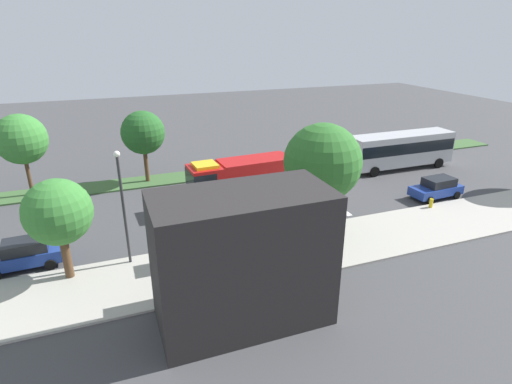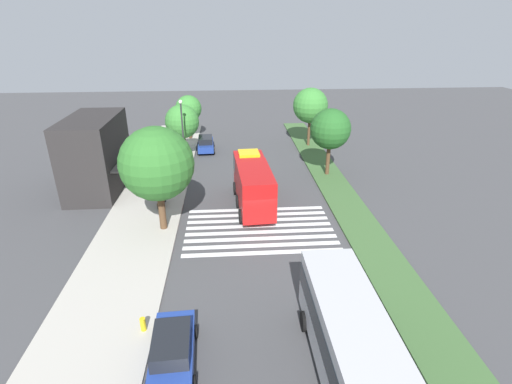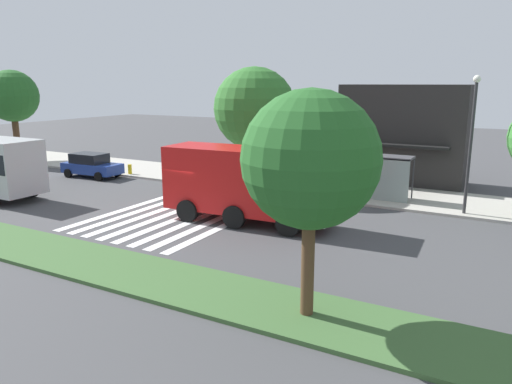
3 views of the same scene
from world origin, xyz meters
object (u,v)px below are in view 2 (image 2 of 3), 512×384
object	(u,v)px
bench_near_shelter	(162,200)
sidewalk_tree_west	(157,164)
parked_car_mid	(206,144)
fire_hydrant	(143,324)
sidewalk_tree_east	(182,122)
parked_car_west	(173,349)
fire_truck	(252,182)
median_tree_far_west	(330,129)
sidewalk_tree_far_east	(189,109)
transit_bus	(358,359)
bus_stop_shelter	(167,168)
median_tree_west	(310,106)
street_lamp	(183,129)

from	to	relation	value
bench_near_shelter	sidewalk_tree_west	bearing A→B (deg)	-170.50
parked_car_mid	fire_hydrant	bearing A→B (deg)	173.92
sidewalk_tree_east	parked_car_west	bearing A→B (deg)	-175.49
fire_truck	median_tree_far_west	world-z (taller)	median_tree_far_west
parked_car_west	fire_hydrant	xyz separation A→B (m)	(2.05, 1.70, -0.38)
sidewalk_tree_far_east	median_tree_far_west	bearing A→B (deg)	-133.41
fire_hydrant	sidewalk_tree_far_east	bearing A→B (deg)	0.86
sidewalk_tree_west	sidewalk_tree_far_east	distance (m)	23.38
transit_bus	bench_near_shelter	world-z (taller)	transit_bus
bench_near_shelter	transit_bus	bearing A→B (deg)	-150.47
bus_stop_shelter	bench_near_shelter	world-z (taller)	bus_stop_shelter
bus_stop_shelter	bench_near_shelter	distance (m)	4.20
transit_bus	sidewalk_tree_far_east	distance (m)	38.95
bench_near_shelter	sidewalk_tree_east	size ratio (longest dim) A/B	0.28
sidewalk_tree_east	median_tree_far_west	distance (m)	15.62
median_tree_far_west	median_tree_west	distance (m)	9.46
transit_bus	sidewalk_tree_east	xyz separation A→B (m)	(30.12, 9.62, 1.98)
fire_truck	median_tree_west	world-z (taller)	median_tree_west
parked_car_mid	sidewalk_tree_far_east	distance (m)	6.31
sidewalk_tree_far_east	median_tree_west	bearing A→B (deg)	-106.13
parked_car_mid	sidewalk_tree_west	size ratio (longest dim) A/B	0.58
fire_truck	street_lamp	world-z (taller)	street_lamp
street_lamp	sidewalk_tree_far_east	world-z (taller)	street_lamp
fire_truck	street_lamp	bearing A→B (deg)	32.11
bench_near_shelter	parked_car_west	bearing A→B (deg)	-169.93
sidewalk_tree_far_east	transit_bus	bearing A→B (deg)	-165.68
street_lamp	bench_near_shelter	bearing A→B (deg)	173.29
street_lamp	parked_car_west	bearing A→B (deg)	-175.81
street_lamp	fire_hydrant	xyz separation A→B (m)	(-22.60, -0.10, -3.65)
bus_stop_shelter	median_tree_far_west	xyz separation A→B (m)	(1.99, -15.05, 2.72)
sidewalk_tree_east	transit_bus	bearing A→B (deg)	-162.28
bench_near_shelter	sidewalk_tree_far_east	world-z (taller)	sidewalk_tree_far_east
fire_truck	parked_car_west	world-z (taller)	fire_truck
parked_car_west	sidewalk_tree_west	bearing A→B (deg)	7.47
sidewalk_tree_east	median_tree_far_west	bearing A→B (deg)	-112.75
parked_car_west	bus_stop_shelter	world-z (taller)	bus_stop_shelter
fire_truck	parked_car_west	distance (m)	16.48
bus_stop_shelter	sidewalk_tree_far_east	xyz separation A→B (m)	(15.61, -0.65, 1.97)
fire_truck	parked_car_west	size ratio (longest dim) A/B	1.91
fire_truck	bus_stop_shelter	xyz separation A→B (m)	(4.12, 7.35, -0.18)
parked_car_mid	fire_hydrant	distance (m)	28.44
parked_car_mid	sidewalk_tree_east	xyz separation A→B (m)	(-2.48, 2.20, 3.19)
bench_near_shelter	median_tree_far_west	world-z (taller)	median_tree_far_west
parked_car_west	bench_near_shelter	world-z (taller)	parked_car_west
bus_stop_shelter	sidewalk_tree_west	bearing A→B (deg)	-175.19
parked_car_west	sidewalk_tree_far_east	bearing A→B (deg)	0.78
bus_stop_shelter	median_tree_far_west	distance (m)	15.42
fire_truck	parked_car_mid	size ratio (longest dim) A/B	1.95
fire_truck	sidewalk_tree_east	size ratio (longest dim) A/B	1.48
sidewalk_tree_west	sidewalk_tree_east	world-z (taller)	sidewalk_tree_west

